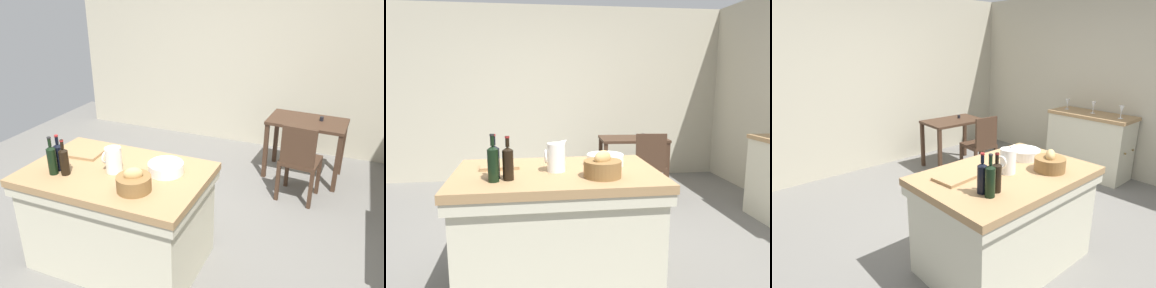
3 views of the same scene
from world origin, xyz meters
The scene contains 12 objects.
ground_plane centered at (0.00, 0.00, 0.00)m, with size 6.76×6.76×0.00m, color #66635E.
wall_back centered at (0.00, 2.60, 1.30)m, with size 5.32×0.12×2.60m, color #B2AA93.
island_table centered at (-0.26, -0.44, 0.47)m, with size 1.47×0.95×0.87m.
writing_desk centered at (0.97, 1.77, 0.61)m, with size 0.93×0.62×0.78m.
wooden_chair centered at (0.99, 1.16, 0.49)m, with size 0.44×0.44×0.90m.
pitcher centered at (-0.26, -0.45, 0.97)m, with size 0.17×0.13×0.25m.
wash_bowl centered at (0.13, -0.31, 0.91)m, with size 0.28×0.28×0.09m, color white.
bread_basket centered at (0.04, -0.65, 0.93)m, with size 0.26×0.26×0.18m.
cutting_board centered at (-0.68, -0.27, 0.88)m, with size 0.28×0.23×0.02m, color #99754C.
wine_bottle_dark centered at (-0.59, -0.64, 0.98)m, with size 0.07×0.07×0.29m.
wine_bottle_amber centered at (-0.68, -0.59, 0.99)m, with size 0.07×0.07×0.30m.
wine_bottle_green centered at (-0.68, -0.67, 0.99)m, with size 0.07×0.07×0.31m.
Camera 2 is at (-0.45, -2.98, 1.51)m, focal length 33.76 mm.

